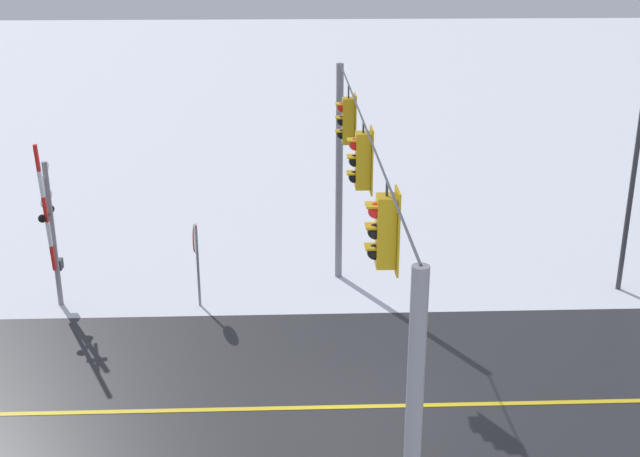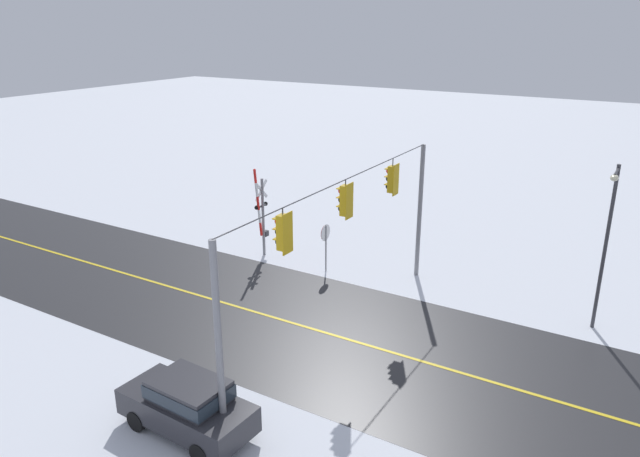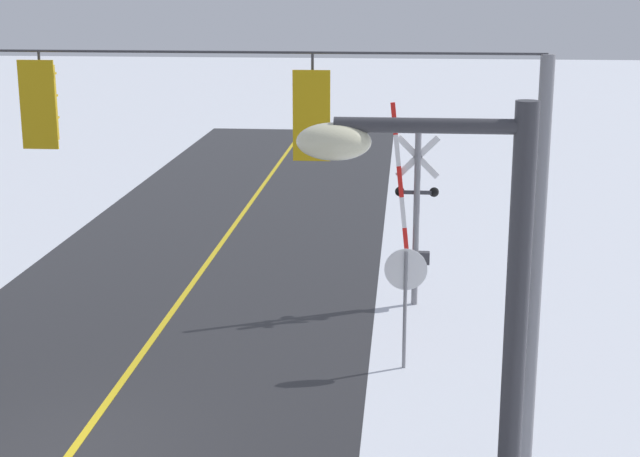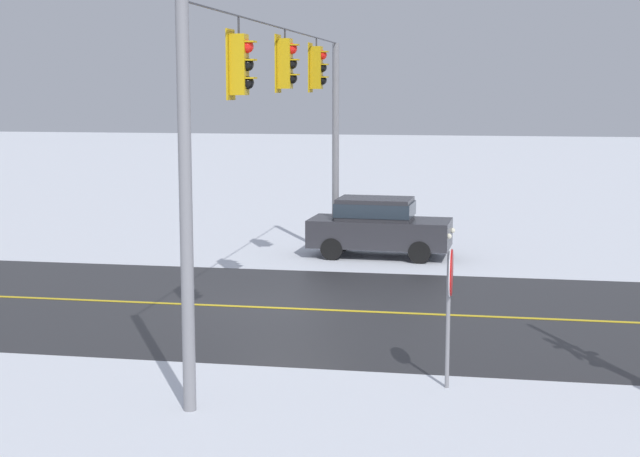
% 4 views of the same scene
% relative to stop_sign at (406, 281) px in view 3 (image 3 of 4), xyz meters
% --- Properties ---
extents(ground_plane, '(160.00, 160.00, 0.00)m').
position_rel_stop_sign_xyz_m(ground_plane, '(5.16, 3.88, -1.71)').
color(ground_plane, silver).
extents(signal_span, '(14.20, 0.47, 6.22)m').
position_rel_stop_sign_xyz_m(signal_span, '(5.19, 3.87, 2.59)').
color(signal_span, gray).
rests_on(signal_span, ground).
extents(stop_sign, '(0.80, 0.09, 2.35)m').
position_rel_stop_sign_xyz_m(stop_sign, '(0.00, 0.00, 0.00)').
color(stop_sign, gray).
rests_on(stop_sign, ground).
extents(railroad_crossing, '(1.11, 0.31, 4.60)m').
position_rel_stop_sign_xyz_m(railroad_crossing, '(-0.17, -3.78, 0.56)').
color(railroad_crossing, gray).
rests_on(railroad_crossing, ground).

